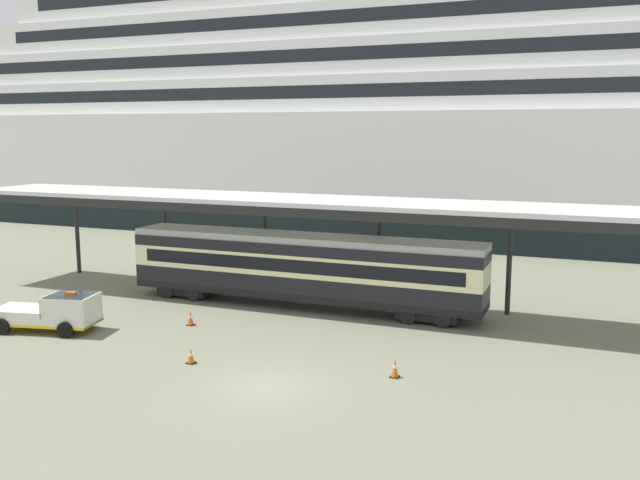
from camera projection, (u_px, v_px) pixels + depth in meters
The scene contains 7 objects.
ground_plane at pixel (267, 387), 26.44m from camera, with size 400.00×400.00×0.00m, color #6F725A.
platform_canopy at pixel (305, 203), 37.94m from camera, with size 43.69×5.32×6.11m.
train_carriage at pixel (302, 267), 38.10m from camera, with size 20.37×2.81×4.11m.
service_truck at pixel (54, 311), 33.72m from camera, with size 5.51×3.09×2.02m.
traffic_cone_near at pixel (191, 356), 29.10m from camera, with size 0.36×0.36×0.66m.
traffic_cone_mid at pixel (395, 368), 27.44m from camera, with size 0.36×0.36×0.77m.
traffic_cone_far at pixel (191, 318), 34.80m from camera, with size 0.36×0.36×0.77m.
Camera 1 is at (11.37, -22.58, 9.83)m, focal length 38.31 mm.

